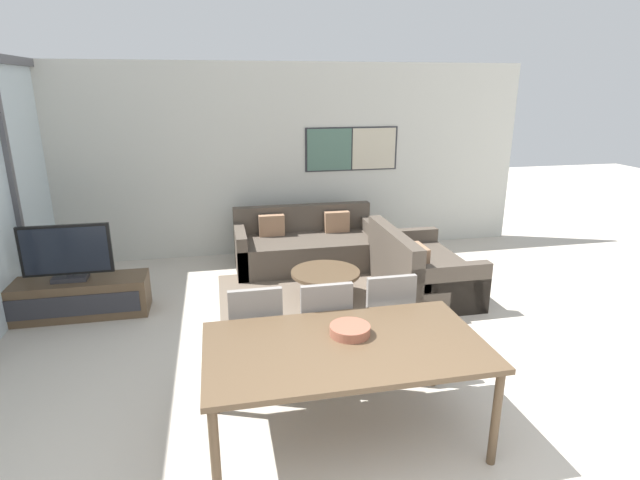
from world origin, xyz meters
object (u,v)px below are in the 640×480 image
(sofa_main, at_px, (306,246))
(fruit_bowl, at_px, (350,329))
(tv_console, at_px, (74,298))
(television, at_px, (67,254))
(coffee_table, at_px, (326,278))
(dining_chair_centre, at_px, (323,326))
(dining_table, at_px, (345,352))
(sofa_side, at_px, (417,271))
(dining_chair_right, at_px, (385,317))
(dining_chair_left, at_px, (256,332))

(sofa_main, relative_size, fruit_bowl, 6.84)
(tv_console, xyz_separation_m, television, (-0.00, 0.00, 0.52))
(tv_console, height_order, sofa_main, sofa_main)
(coffee_table, distance_m, dining_chair_centre, 1.79)
(dining_table, xyz_separation_m, fruit_bowl, (0.07, 0.13, 0.10))
(sofa_side, height_order, fruit_bowl, fruit_bowl)
(sofa_side, bearing_deg, dining_chair_right, 149.10)
(sofa_main, distance_m, coffee_table, 1.26)
(dining_chair_centre, bearing_deg, tv_console, 142.72)
(coffee_table, height_order, fruit_bowl, fruit_bowl)
(sofa_main, bearing_deg, television, -158.43)
(sofa_side, distance_m, dining_chair_right, 1.95)
(television, bearing_deg, dining_chair_centre, -37.29)
(television, bearing_deg, fruit_bowl, -44.29)
(tv_console, xyz_separation_m, dining_chair_centre, (2.44, -1.86, 0.32))
(dining_table, relative_size, fruit_bowl, 6.62)
(sofa_side, bearing_deg, dining_chair_left, 128.57)
(sofa_main, bearing_deg, dining_chair_right, -86.72)
(sofa_side, relative_size, fruit_bowl, 5.27)
(television, distance_m, dining_chair_centre, 3.08)
(coffee_table, relative_size, dining_chair_right, 0.86)
(sofa_side, xyz_separation_m, fruit_bowl, (-1.49, -2.30, 0.53))
(television, height_order, dining_table, television)
(coffee_table, relative_size, dining_chair_centre, 0.86)
(coffee_table, bearing_deg, dining_chair_left, -119.60)
(tv_console, xyz_separation_m, sofa_side, (4.00, -0.15, 0.06))
(television, bearing_deg, dining_chair_left, -44.47)
(dining_table, distance_m, dining_chair_right, 0.97)
(television, distance_m, sofa_main, 3.09)
(dining_chair_right, bearing_deg, fruit_bowl, -127.71)
(dining_chair_centre, relative_size, dining_chair_right, 1.00)
(television, xyz_separation_m, dining_chair_centre, (2.44, -1.86, -0.19))
(tv_console, xyz_separation_m, sofa_main, (2.84, 1.13, 0.06))
(sofa_side, relative_size, dining_chair_left, 1.61)
(sofa_main, bearing_deg, tv_console, -158.41)
(dining_chair_left, xyz_separation_m, dining_chair_centre, (0.57, -0.02, 0.00))
(sofa_main, height_order, fruit_bowl, fruit_bowl)
(dining_chair_left, distance_m, dining_chair_right, 1.14)
(sofa_main, xyz_separation_m, coffee_table, (0.00, -1.26, 0.00))
(dining_table, relative_size, dining_chair_left, 2.03)
(sofa_main, bearing_deg, sofa_side, -47.67)
(coffee_table, height_order, dining_chair_right, dining_chair_right)
(sofa_main, height_order, dining_table, sofa_main)
(tv_console, distance_m, fruit_bowl, 3.56)
(television, bearing_deg, tv_console, -90.00)
(coffee_table, bearing_deg, dining_chair_right, -84.25)
(sofa_main, xyz_separation_m, fruit_bowl, (-0.33, -3.57, 0.53))
(sofa_main, xyz_separation_m, dining_table, (-0.40, -3.70, 0.43))
(tv_console, bearing_deg, dining_table, -46.48)
(sofa_main, bearing_deg, fruit_bowl, -95.34)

